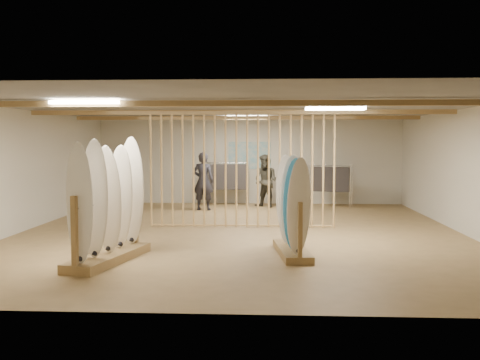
# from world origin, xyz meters

# --- Properties ---
(floor) EXTENTS (12.00, 12.00, 0.00)m
(floor) POSITION_xyz_m (0.00, 0.00, 0.00)
(floor) COLOR #99794A
(floor) RESTS_ON ground
(ceiling) EXTENTS (12.00, 12.00, 0.00)m
(ceiling) POSITION_xyz_m (0.00, 0.00, 2.80)
(ceiling) COLOR gray
(ceiling) RESTS_ON ground
(wall_back) EXTENTS (12.00, 0.00, 12.00)m
(wall_back) POSITION_xyz_m (0.00, 6.00, 1.40)
(wall_back) COLOR beige
(wall_back) RESTS_ON ground
(wall_front) EXTENTS (12.00, 0.00, 12.00)m
(wall_front) POSITION_xyz_m (0.00, -6.00, 1.40)
(wall_front) COLOR beige
(wall_front) RESTS_ON ground
(wall_left) EXTENTS (0.00, 12.00, 12.00)m
(wall_left) POSITION_xyz_m (-5.00, 0.00, 1.40)
(wall_left) COLOR beige
(wall_left) RESTS_ON ground
(wall_right) EXTENTS (0.00, 12.00, 12.00)m
(wall_right) POSITION_xyz_m (5.00, 0.00, 1.40)
(wall_right) COLOR beige
(wall_right) RESTS_ON ground
(ceiling_slats) EXTENTS (9.50, 6.12, 0.10)m
(ceiling_slats) POSITION_xyz_m (0.00, 0.00, 2.72)
(ceiling_slats) COLOR olive
(ceiling_slats) RESTS_ON ground
(light_panels) EXTENTS (1.20, 0.35, 0.06)m
(light_panels) POSITION_xyz_m (0.00, 0.00, 2.74)
(light_panels) COLOR white
(light_panels) RESTS_ON ground
(bamboo_partition) EXTENTS (4.45, 0.05, 2.78)m
(bamboo_partition) POSITION_xyz_m (0.00, 0.80, 1.40)
(bamboo_partition) COLOR tan
(bamboo_partition) RESTS_ON ground
(poster) EXTENTS (1.40, 0.03, 0.90)m
(poster) POSITION_xyz_m (0.00, 5.98, 1.60)
(poster) COLOR teal
(poster) RESTS_ON ground
(rack_left) EXTENTS (1.04, 2.24, 2.07)m
(rack_left) POSITION_xyz_m (-2.10, -3.18, 0.70)
(rack_left) COLOR olive
(rack_left) RESTS_ON floor
(rack_right) EXTENTS (0.69, 1.90, 1.77)m
(rack_right) POSITION_xyz_m (1.08, -2.39, 0.60)
(rack_right) COLOR olive
(rack_right) RESTS_ON floor
(clothing_rack_a) EXTENTS (1.33, 0.43, 1.42)m
(clothing_rack_a) POSITION_xyz_m (-0.69, 5.40, 0.93)
(clothing_rack_a) COLOR silver
(clothing_rack_a) RESTS_ON floor
(clothing_rack_b) EXTENTS (1.21, 0.65, 1.35)m
(clothing_rack_b) POSITION_xyz_m (2.58, 5.06, 0.88)
(clothing_rack_b) COLOR silver
(clothing_rack_b) RESTS_ON floor
(shopper_a) EXTENTS (0.80, 0.61, 1.98)m
(shopper_a) POSITION_xyz_m (-1.33, 4.12, 0.99)
(shopper_a) COLOR #222229
(shopper_a) RESTS_ON floor
(shopper_b) EXTENTS (1.15, 1.10, 1.88)m
(shopper_b) POSITION_xyz_m (0.55, 4.88, 0.94)
(shopper_b) COLOR #302F25
(shopper_b) RESTS_ON floor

